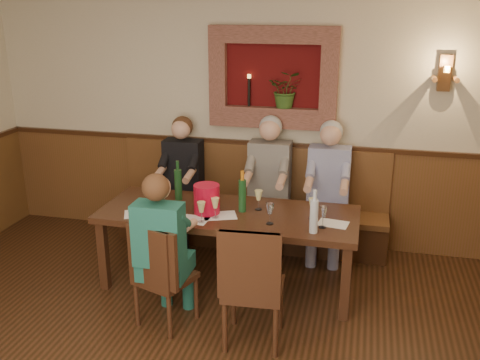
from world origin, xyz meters
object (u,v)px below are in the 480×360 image
object	(u,v)px
person_bench_right	(327,202)
wine_bottle_green_b	(178,184)
bench	(250,216)
water_bottle	(314,215)
chair_near_left	(165,294)
person_bench_mid	(268,197)
chair_near_right	(253,308)
person_bench_left	(182,192)
dining_table	(228,219)
person_chair_front	(164,263)
spittoon_bucket	(207,199)
wine_bottle_green_a	(242,195)

from	to	relation	value
person_bench_right	wine_bottle_green_b	bearing A→B (deg)	-155.53
bench	wine_bottle_green_b	xyz separation A→B (m)	(-0.56, -0.75, 0.59)
person_bench_right	water_bottle	distance (m)	1.17
chair_near_left	water_bottle	xyz separation A→B (m)	(1.17, 0.49, 0.63)
wine_bottle_green_b	person_bench_right	bearing A→B (deg)	24.47
bench	person_bench_mid	distance (m)	0.38
chair_near_right	person_bench_left	distance (m)	2.10
dining_table	person_bench_right	xyz separation A→B (m)	(0.85, 0.84, -0.07)
person_bench_right	person_chair_front	bearing A→B (deg)	-126.43
person_bench_left	person_chair_front	world-z (taller)	person_bench_left
person_bench_right	spittoon_bucket	size ratio (longest dim) A/B	5.36
person_bench_mid	spittoon_bucket	size ratio (longest dim) A/B	5.44
spittoon_bucket	wine_bottle_green_b	xyz separation A→B (m)	(-0.38, 0.28, 0.03)
chair_near_right	water_bottle	size ratio (longest dim) A/B	2.72
person_bench_right	water_bottle	world-z (taller)	person_bench_right
chair_near_left	water_bottle	size ratio (longest dim) A/B	2.46
chair_near_left	wine_bottle_green_a	world-z (taller)	wine_bottle_green_a
chair_near_left	spittoon_bucket	world-z (taller)	spittoon_bucket
wine_bottle_green_a	wine_bottle_green_b	size ratio (longest dim) A/B	1.00
chair_near_right	person_bench_mid	bearing A→B (deg)	92.87
person_bench_left	water_bottle	distance (m)	1.97
dining_table	wine_bottle_green_a	size ratio (longest dim) A/B	6.06
water_bottle	person_bench_left	bearing A→B (deg)	144.40
bench	person_bench_mid	size ratio (longest dim) A/B	2.02
chair_near_right	person_bench_right	bearing A→B (deg)	71.92
spittoon_bucket	water_bottle	xyz separation A→B (m)	(1.00, -0.22, 0.02)
person_bench_left	wine_bottle_green_b	size ratio (longest dim) A/B	3.60
dining_table	water_bottle	distance (m)	0.90
person_bench_left	water_bottle	size ratio (longest dim) A/B	3.74
chair_near_left	spittoon_bucket	size ratio (longest dim) A/B	3.44
chair_near_left	person_bench_right	world-z (taller)	person_bench_right
person_bench_left	spittoon_bucket	distance (m)	1.13
person_chair_front	wine_bottle_green_b	distance (m)	1.06
person_bench_mid	wine_bottle_green_a	size ratio (longest dim) A/B	3.74
bench	person_bench_mid	world-z (taller)	person_bench_mid
chair_near_right	wine_bottle_green_b	size ratio (longest dim) A/B	2.62
person_chair_front	spittoon_bucket	xyz separation A→B (m)	(0.16, 0.70, 0.32)
person_bench_left	person_bench_right	bearing A→B (deg)	-0.04
chair_near_right	wine_bottle_green_b	distance (m)	1.57
person_bench_left	wine_bottle_green_b	distance (m)	0.75
person_bench_right	person_bench_left	bearing A→B (deg)	179.96
dining_table	person_chair_front	xyz separation A→B (m)	(-0.34, -0.78, -0.11)
chair_near_left	chair_near_right	xyz separation A→B (m)	(0.78, -0.08, 0.03)
person_bench_left	spittoon_bucket	world-z (taller)	person_bench_left
dining_table	spittoon_bucket	distance (m)	0.29
dining_table	person_chair_front	bearing A→B (deg)	-113.69
chair_near_left	spittoon_bucket	bearing A→B (deg)	96.12
dining_table	chair_near_left	xyz separation A→B (m)	(-0.35, -0.79, -0.40)
dining_table	wine_bottle_green_b	xyz separation A→B (m)	(-0.56, 0.20, 0.24)
chair_near_left	person_chair_front	xyz separation A→B (m)	(0.01, 0.01, 0.29)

